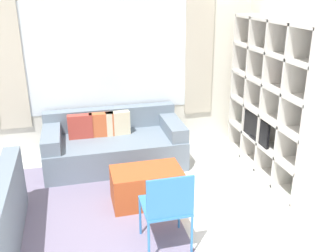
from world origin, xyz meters
TOP-DOWN VIEW (x-y plane):
  - wall_back at (0.00, 3.13)m, footprint 5.62×0.11m
  - wall_right at (2.25, 1.55)m, footprint 0.07×4.30m
  - area_rug at (-0.65, 1.51)m, footprint 2.27×2.36m
  - shelving_unit at (2.04, 1.85)m, footprint 0.40×1.91m
  - couch_main at (-0.04, 2.60)m, footprint 1.94×0.97m
  - ottoman at (0.20, 1.44)m, footprint 0.82×0.48m
  - folding_chair at (0.22, 0.54)m, footprint 0.44×0.46m

SIDE VIEW (x-z plane):
  - area_rug at x=-0.65m, z-range 0.00..0.01m
  - ottoman at x=0.20m, z-range 0.00..0.44m
  - couch_main at x=-0.04m, z-range -0.09..0.67m
  - folding_chair at x=0.22m, z-range 0.09..0.95m
  - shelving_unit at x=2.04m, z-range -0.01..2.05m
  - wall_right at x=2.25m, z-range 0.00..2.70m
  - wall_back at x=0.00m, z-range 0.01..2.71m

